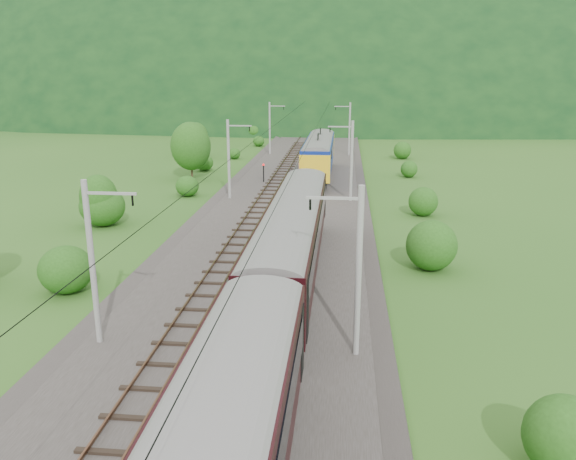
{
  "coord_description": "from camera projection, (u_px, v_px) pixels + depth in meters",
  "views": [
    {
      "loc": [
        5.39,
        -23.77,
        13.03
      ],
      "look_at": [
        1.78,
        12.58,
        2.6
      ],
      "focal_mm": 35.0,
      "sensor_mm": 36.0,
      "label": 1
    }
  ],
  "objects": [
    {
      "name": "ground",
      "position": [
        225.0,
        353.0,
        26.83
      ],
      "size": [
        600.0,
        600.0,
        0.0
      ],
      "primitive_type": "plane",
      "color": "#28551A",
      "rests_on": "ground"
    },
    {
      "name": "railbed",
      "position": [
        257.0,
        276.0,
        36.36
      ],
      "size": [
        14.0,
        220.0,
        0.3
      ],
      "primitive_type": "cube",
      "color": "#38332D",
      "rests_on": "ground"
    },
    {
      "name": "track_left",
      "position": [
        220.0,
        272.0,
        36.53
      ],
      "size": [
        2.4,
        220.0,
        0.27
      ],
      "color": "brown",
      "rests_on": "railbed"
    },
    {
      "name": "track_right",
      "position": [
        294.0,
        274.0,
        36.07
      ],
      "size": [
        2.4,
        220.0,
        0.27
      ],
      "color": "brown",
      "rests_on": "railbed"
    },
    {
      "name": "catenary_left",
      "position": [
        229.0,
        158.0,
        56.8
      ],
      "size": [
        2.54,
        192.28,
        8.0
      ],
      "color": "gray",
      "rests_on": "railbed"
    },
    {
      "name": "catenary_right",
      "position": [
        351.0,
        159.0,
        55.64
      ],
      "size": [
        2.54,
        192.28,
        8.0
      ],
      "color": "gray",
      "rests_on": "railbed"
    },
    {
      "name": "overhead_wires",
      "position": [
        255.0,
        170.0,
        34.45
      ],
      "size": [
        4.83,
        198.0,
        0.03
      ],
      "color": "black",
      "rests_on": "ground"
    },
    {
      "name": "mountain_main",
      "position": [
        334.0,
        98.0,
        275.62
      ],
      "size": [
        504.0,
        360.0,
        244.0
      ],
      "primitive_type": "ellipsoid",
      "color": "black",
      "rests_on": "ground"
    },
    {
      "name": "mountain_ridge",
      "position": [
        128.0,
        93.0,
        325.3
      ],
      "size": [
        336.0,
        280.0,
        132.0
      ],
      "primitive_type": "ellipsoid",
      "color": "black",
      "rests_on": "ground"
    },
    {
      "name": "hazard_post_near",
      "position": [
        299.0,
        169.0,
        71.05
      ],
      "size": [
        0.15,
        0.15,
        1.45
      ],
      "primitive_type": "cylinder",
      "color": "red",
      "rests_on": "railbed"
    },
    {
      "name": "hazard_post_far",
      "position": [
        292.0,
        197.0,
        55.61
      ],
      "size": [
        0.14,
        0.14,
        1.31
      ],
      "primitive_type": "cylinder",
      "color": "red",
      "rests_on": "railbed"
    },
    {
      "name": "signal",
      "position": [
        264.0,
        171.0,
        65.89
      ],
      "size": [
        0.24,
        0.24,
        2.17
      ],
      "color": "black",
      "rests_on": "railbed"
    },
    {
      "name": "vegetation_left",
      "position": [
        43.0,
        227.0,
        37.51
      ],
      "size": [
        12.41,
        142.02,
        7.02
      ],
      "color": "#224E14",
      "rests_on": "ground"
    },
    {
      "name": "vegetation_right",
      "position": [
        439.0,
        244.0,
        39.46
      ],
      "size": [
        7.04,
        105.85,
        3.08
      ],
      "color": "#224E14",
      "rests_on": "ground"
    }
  ]
}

